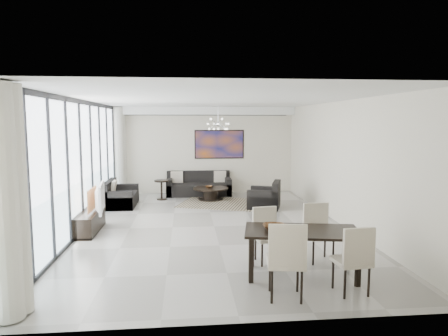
{
  "coord_description": "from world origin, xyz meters",
  "views": [
    {
      "loc": [
        -0.63,
        -9.02,
        2.42
      ],
      "look_at": [
        0.32,
        0.96,
        1.25
      ],
      "focal_mm": 32.0,
      "sensor_mm": 36.0,
      "label": 1
    }
  ],
  "objects": [
    {
      "name": "side_table",
      "position": [
        -1.4,
        3.35,
        0.42
      ],
      "size": [
        0.45,
        0.45,
        0.61
      ],
      "color": "black",
      "rests_on": "floor"
    },
    {
      "name": "dining_chair_ne",
      "position": [
        1.65,
        -2.38,
        0.57
      ],
      "size": [
        0.48,
        0.48,
        0.99
      ],
      "color": "beige",
      "rests_on": "floor"
    },
    {
      "name": "dining_table",
      "position": [
        1.16,
        -3.1,
        0.65
      ],
      "size": [
        1.9,
        1.19,
        0.74
      ],
      "color": "black",
      "rests_on": "floor"
    },
    {
      "name": "soffit",
      "position": [
        0.0,
        4.3,
        2.77
      ],
      "size": [
        5.98,
        0.4,
        0.26
      ],
      "primitive_type": "cube",
      "color": "white",
      "rests_on": "room_shell"
    },
    {
      "name": "chandelier",
      "position": [
        0.3,
        2.5,
        2.35
      ],
      "size": [
        0.66,
        0.66,
        0.71
      ],
      "color": "silver",
      "rests_on": "room_shell"
    },
    {
      "name": "television",
      "position": [
        -2.6,
        -0.18,
        0.75
      ],
      "size": [
        0.27,
        1.08,
        0.62
      ],
      "primitive_type": "imported",
      "rotation": [
        0.0,
        0.0,
        1.7
      ],
      "color": "gray",
      "rests_on": "tv_console"
    },
    {
      "name": "sofa_main",
      "position": [
        -0.22,
        4.07,
        0.26
      ],
      "size": [
        2.11,
        0.87,
        0.77
      ],
      "color": "black",
      "rests_on": "floor"
    },
    {
      "name": "painting",
      "position": [
        0.5,
        4.47,
        1.65
      ],
      "size": [
        1.68,
        0.04,
        0.98
      ],
      "primitive_type": "cube",
      "color": "#A85117",
      "rests_on": "room_shell"
    },
    {
      "name": "loveseat",
      "position": [
        -2.54,
        2.53,
        0.25
      ],
      "size": [
        0.83,
        1.47,
        0.73
      ],
      "color": "black",
      "rests_on": "floor"
    },
    {
      "name": "dining_chair_nw",
      "position": [
        0.74,
        -2.37,
        0.54
      ],
      "size": [
        0.49,
        0.49,
        0.94
      ],
      "color": "beige",
      "rests_on": "floor"
    },
    {
      "name": "tv_console",
      "position": [
        -2.76,
        -0.19,
        0.22
      ],
      "size": [
        0.4,
        1.42,
        0.44
      ],
      "primitive_type": "cube",
      "color": "black",
      "rests_on": "floor"
    },
    {
      "name": "coffee_table",
      "position": [
        0.12,
        3.19,
        0.21
      ],
      "size": [
        1.08,
        1.08,
        0.38
      ],
      "color": "black",
      "rests_on": "floor"
    },
    {
      "name": "bowl_dining",
      "position": [
        0.72,
        -3.03,
        0.78
      ],
      "size": [
        0.41,
        0.41,
        0.08
      ],
      "primitive_type": "imported",
      "rotation": [
        0.0,
        0.0,
        -0.21
      ],
      "color": "brown",
      "rests_on": "dining_table"
    },
    {
      "name": "dining_chair_se",
      "position": [
        1.68,
        -3.87,
        0.57
      ],
      "size": [
        0.49,
        0.49,
        0.99
      ],
      "color": "beige",
      "rests_on": "floor"
    },
    {
      "name": "dining_chair_sw",
      "position": [
        0.69,
        -3.95,
        0.63
      ],
      "size": [
        0.57,
        0.57,
        1.09
      ],
      "color": "beige",
      "rests_on": "floor"
    },
    {
      "name": "armchair",
      "position": [
        1.59,
        1.88,
        0.26
      ],
      "size": [
        1.09,
        1.12,
        0.76
      ],
      "color": "black",
      "rests_on": "floor"
    },
    {
      "name": "room_shell",
      "position": [
        0.46,
        0.0,
        1.45
      ],
      "size": [
        6.0,
        9.0,
        2.9
      ],
      "color": "#A8A39B",
      "rests_on": "ground"
    },
    {
      "name": "window_wall",
      "position": [
        -2.86,
        0.0,
        1.47
      ],
      "size": [
        0.37,
        8.95,
        2.9
      ],
      "color": "silver",
      "rests_on": "floor"
    },
    {
      "name": "bowl_coffee",
      "position": [
        0.06,
        3.12,
        0.41
      ],
      "size": [
        0.27,
        0.27,
        0.07
      ],
      "primitive_type": "imported",
      "rotation": [
        0.0,
        0.0,
        0.23
      ],
      "color": "brown",
      "rests_on": "coffee_table"
    },
    {
      "name": "rug",
      "position": [
        0.42,
        2.6,
        0.01
      ],
      "size": [
        2.83,
        2.48,
        0.01
      ],
      "primitive_type": "cube",
      "rotation": [
        0.0,
        0.0,
        -0.33
      ],
      "color": "black",
      "rests_on": "floor"
    }
  ]
}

